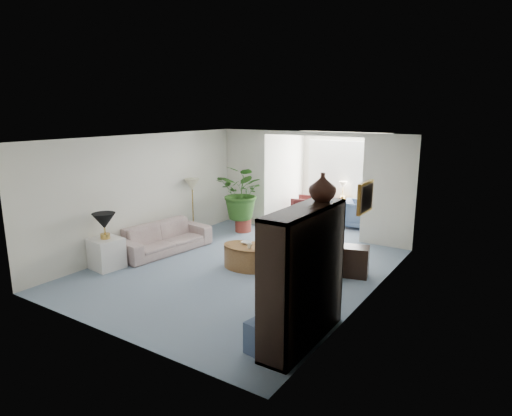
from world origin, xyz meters
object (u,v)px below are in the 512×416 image
Objects in this scene: end_table at (107,253)px; entertainment_cabinet at (303,276)px; floor_lamp at (192,185)px; coffee_bowl at (247,243)px; plant_pot at (243,225)px; table_lamp at (104,221)px; coffee_table at (246,257)px; ottoman at (272,337)px; framed_picture at (366,197)px; sunroom_chair_maroon at (306,208)px; side_table_dark at (355,261)px; cabinet_urn at (323,187)px; sunroom_table at (342,209)px; sofa at (164,238)px; wingback_chair at (314,253)px; coffee_cup at (249,246)px; sunroom_chair_blue at (358,214)px.

entertainment_cabinet is (4.42, -0.38, 0.61)m from end_table.
floor_lamp is at bearing 146.15° from entertainment_cabinet.
coffee_bowl is 2.53m from plant_pot.
table_lamp reaches higher than coffee_table.
table_lamp is 0.84× the size of ottoman.
sunroom_chair_maroon is (-3.15, 4.33, -1.37)m from framed_picture.
table_lamp is 4.78m from side_table_dark.
entertainment_cabinet reaches higher than plant_pot.
plant_pot is at bearing 128.42° from ottoman.
cabinet_urn is at bearing 1.62° from end_table.
sunroom_table is at bearing 56.76° from floor_lamp.
ottoman is (-0.18, -0.97, -1.79)m from cabinet_urn.
sofa is 4.75× the size of table_lamp.
ottoman is (-0.18, -0.47, -0.70)m from entertainment_cabinet.
coffee_table is at bearing 130.52° from ottoman.
cabinet_urn is 0.96× the size of plant_pot.
coffee_bowl is 1.32m from wingback_chair.
coffee_bowl is at bearing 35.63° from end_table.
table_lamp is 4.38m from ottoman.
cabinet_urn reaches higher than end_table.
coffee_cup is (-2.25, 0.15, -1.20)m from framed_picture.
wingback_chair is (1.08, 0.55, -0.09)m from coffee_cup.
entertainment_cabinet is 5.48m from plant_pot.
entertainment_cabinet is 2.50× the size of sunroom_chair_maroon.
wingback_chair is 2.88m from ottoman.
entertainment_cabinet is 6.63m from sunroom_chair_maroon.
sunroom_table is at bearing 70.34° from end_table.
sofa is 3.72× the size of side_table_dark.
cabinet_urn is at bearing -43.12° from plant_pot.
sunroom_table is (2.38, 3.63, -0.98)m from floor_lamp.
cabinet_urn is at bearing 83.55° from wingback_chair.
floor_lamp reaches higher than coffee_bowl.
sunroom_chair_maroon is at bearing 100.40° from coffee_table.
sunroom_chair_blue is at bearing 103.44° from entertainment_cabinet.
coffee_table is 2.62m from plant_pot.
floor_lamp is 0.40× the size of wingback_chair.
framed_picture is at bearing 78.79° from ottoman.
table_lamp is 1.15× the size of cabinet_urn.
sunroom_table is at bearing 105.52° from ottoman.
coffee_table is (2.38, -1.20, -1.02)m from floor_lamp.
framed_picture is 2.83m from coffee_table.
sunroom_table is at bearing 89.37° from coffee_bowl.
wingback_chair reaches higher than side_table_dark.
cabinet_urn is (4.42, 0.12, 1.70)m from end_table.
entertainment_cabinet is 4.72× the size of cabinet_urn.
sunroom_chair_maroon is at bearing 74.87° from end_table.
sunroom_chair_blue is at bearing 40.57° from plant_pot.
table_lamp is 4.01m from wingback_chair.
coffee_table is 0.33m from coffee_cup.
entertainment_cabinet reaches higher than coffee_bowl.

